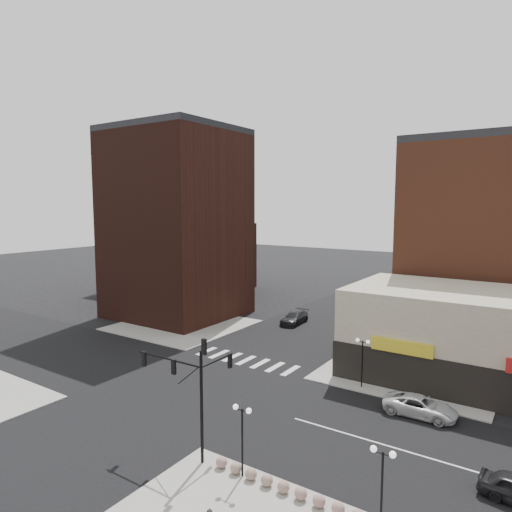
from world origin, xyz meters
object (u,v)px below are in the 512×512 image
Objects in this scene: street_lamp_ne at (362,350)px; white_suv at (420,406)px; traffic_signal at (193,379)px; street_lamp_se_a at (242,423)px; street_lamp_se_b at (382,469)px; dark_sedan_north at (294,318)px.

street_lamp_ne reaches higher than white_suv.
traffic_signal reaches higher than street_lamp_se_a.
street_lamp_se_a and street_lamp_se_b have the same top height.
street_lamp_se_b and street_lamp_ne have the same top height.
street_lamp_se_b is 17.46m from street_lamp_ne.
street_lamp_ne is at bearing 86.42° from street_lamp_se_a.
white_suv is at bearing -24.45° from street_lamp_ne.
white_suv is (10.18, 13.37, -4.24)m from traffic_signal.
dark_sedan_north is (-14.94, 15.28, -2.52)m from street_lamp_ne.
street_lamp_se_b reaches higher than white_suv.
traffic_signal is 1.87× the size of street_lamp_se_a.
street_lamp_se_a is 1.00× the size of street_lamp_se_b.
street_lamp_ne is 6.48m from white_suv.
street_lamp_se_b is (11.76, -0.17, -1.67)m from traffic_signal.
street_lamp_ne is 0.78× the size of dark_sedan_north.
dark_sedan_north is at bearing 134.35° from street_lamp_ne.
white_suv is (6.42, 13.54, -2.57)m from street_lamp_se_a.
dark_sedan_north is at bearing 47.45° from white_suv.
street_lamp_se_a reaches higher than white_suv.
street_lamp_se_b is at bearing -174.81° from white_suv.
traffic_signal is 1.46× the size of dark_sedan_north.
street_lamp_se_a and street_lamp_ne have the same top height.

